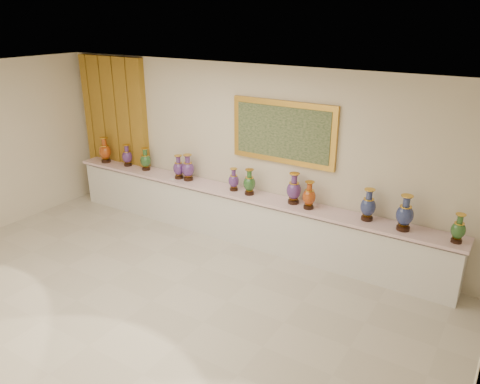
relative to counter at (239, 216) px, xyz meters
The scene contains 16 objects.
ground 2.31m from the counter, 90.00° to the right, with size 8.00×8.00×0.00m, color beige.
room 2.69m from the counter, behind, with size 8.00×8.00×8.00m.
counter is the anchor object (origin of this frame).
vase_0 3.25m from the counter, behind, with size 0.31×0.31×0.51m.
vase_1 2.71m from the counter, behind, with size 0.20×0.20×0.43m.
vase_2 2.24m from the counter, behind, with size 0.26×0.26×0.44m.
vase_3 1.45m from the counter, behind, with size 0.21×0.21×0.44m.
vase_4 1.28m from the counter, behind, with size 0.28×0.28×0.48m.
vase_5 0.65m from the counter, behind, with size 0.22×0.22×0.39m.
vase_6 0.70m from the counter, ahead, with size 0.23×0.23×0.44m.
vase_7 1.23m from the counter, ahead, with size 0.30×0.30×0.50m.
vase_8 1.47m from the counter, ahead, with size 0.24×0.24×0.44m.
vase_9 2.31m from the counter, ahead, with size 0.28×0.28×0.48m.
vase_10 2.84m from the counter, ahead, with size 0.30×0.30×0.52m.
vase_11 3.51m from the counter, ahead, with size 0.25×0.25×0.41m.
label_card 1.45m from the counter, behind, with size 0.10×0.06×0.00m, color white.
Camera 1 is at (3.99, -4.00, 3.75)m, focal length 35.00 mm.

